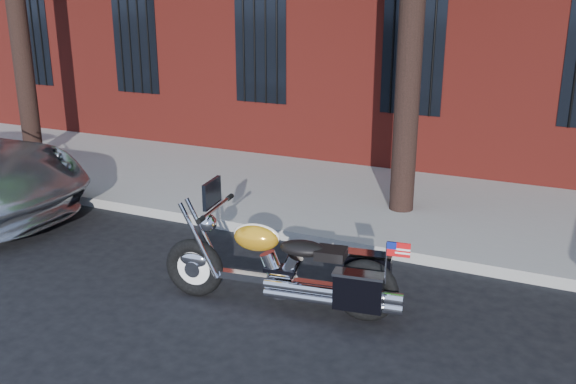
% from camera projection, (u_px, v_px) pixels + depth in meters
% --- Properties ---
extents(ground, '(120.00, 120.00, 0.00)m').
position_uv_depth(ground, '(291.00, 288.00, 7.51)').
color(ground, black).
rests_on(ground, ground).
extents(curb, '(40.00, 0.16, 0.15)m').
position_uv_depth(curb, '(334.00, 242.00, 8.68)').
color(curb, gray).
rests_on(curb, ground).
extents(sidewalk, '(40.00, 3.60, 0.15)m').
position_uv_depth(sidewalk, '(376.00, 202.00, 10.30)').
color(sidewalk, gray).
rests_on(sidewalk, ground).
extents(motorcycle, '(2.79, 1.00, 1.39)m').
position_uv_depth(motorcycle, '(289.00, 270.00, 6.86)').
color(motorcycle, black).
rests_on(motorcycle, ground).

